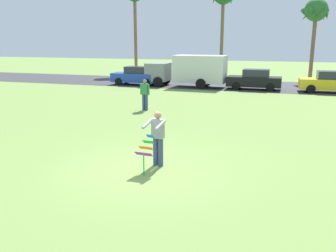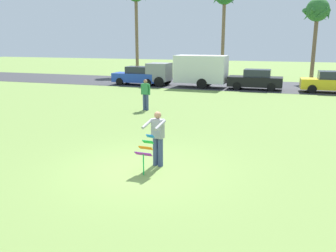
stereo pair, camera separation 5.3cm
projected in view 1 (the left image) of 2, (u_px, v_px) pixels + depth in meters
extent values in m
plane|color=olive|center=(143.00, 169.00, 10.87)|extent=(120.00, 120.00, 0.00)
cube|color=#38383D|center=(236.00, 85.00, 31.14)|extent=(120.00, 8.00, 0.01)
cylinder|color=#384772|center=(161.00, 152.00, 11.05)|extent=(0.16, 0.16, 0.90)
cylinder|color=#384772|center=(156.00, 151.00, 11.13)|extent=(0.16, 0.16, 0.90)
cube|color=gray|center=(158.00, 129.00, 10.92)|extent=(0.39, 0.28, 0.60)
sphere|color=#9E7051|center=(158.00, 115.00, 10.82)|extent=(0.22, 0.22, 0.22)
cylinder|color=gray|center=(160.00, 125.00, 10.56)|extent=(0.19, 0.59, 0.24)
cylinder|color=gray|center=(148.00, 124.00, 10.76)|extent=(0.19, 0.59, 0.24)
cube|color=blue|center=(150.00, 136.00, 10.60)|extent=(0.23, 0.15, 0.12)
cube|color=green|center=(148.00, 142.00, 10.49)|extent=(0.33, 0.16, 0.12)
cube|color=orange|center=(146.00, 148.00, 10.37)|extent=(0.42, 0.16, 0.12)
cube|color=purple|center=(144.00, 154.00, 10.26)|extent=(0.52, 0.17, 0.12)
cylinder|color=green|center=(144.00, 165.00, 10.33)|extent=(0.04, 0.04, 0.64)
cube|color=#2347B7|center=(136.00, 77.00, 31.31)|extent=(4.20, 1.70, 0.76)
cube|color=#282D38|center=(138.00, 70.00, 31.11)|extent=(2.02, 1.40, 0.60)
cylinder|color=black|center=(119.00, 82.00, 31.03)|extent=(0.64, 0.22, 0.64)
cylinder|color=black|center=(126.00, 80.00, 32.52)|extent=(0.64, 0.22, 0.64)
cylinder|color=black|center=(147.00, 83.00, 30.25)|extent=(0.64, 0.22, 0.64)
cylinder|color=black|center=(153.00, 81.00, 31.74)|extent=(0.64, 0.22, 0.64)
cube|color=gray|center=(158.00, 72.00, 30.66)|extent=(1.86, 1.95, 1.50)
cube|color=silver|center=(200.00, 69.00, 29.37)|extent=(4.26, 2.13, 2.20)
cylinder|color=black|center=(158.00, 82.00, 29.88)|extent=(0.85, 0.31, 0.84)
cylinder|color=black|center=(166.00, 80.00, 31.57)|extent=(0.85, 0.31, 0.84)
cylinder|color=black|center=(201.00, 84.00, 28.67)|extent=(0.85, 0.31, 0.84)
cylinder|color=black|center=(206.00, 81.00, 30.35)|extent=(0.85, 0.31, 0.84)
cube|color=black|center=(254.00, 81.00, 28.28)|extent=(4.20, 1.70, 0.76)
cube|color=#282D38|center=(256.00, 73.00, 28.08)|extent=(2.02, 1.39, 0.60)
cylinder|color=black|center=(236.00, 86.00, 28.00)|extent=(0.64, 0.22, 0.64)
cylinder|color=black|center=(238.00, 84.00, 29.49)|extent=(0.64, 0.22, 0.64)
cylinder|color=black|center=(270.00, 87.00, 27.21)|extent=(0.64, 0.22, 0.64)
cylinder|color=black|center=(271.00, 85.00, 28.71)|extent=(0.64, 0.22, 0.64)
cube|color=yellow|center=(329.00, 84.00, 26.64)|extent=(4.26, 1.87, 0.76)
cube|color=#282D38|center=(332.00, 75.00, 26.44)|extent=(2.07, 1.47, 0.60)
cylinder|color=black|center=(311.00, 89.00, 26.30)|extent=(0.65, 0.25, 0.64)
cylinder|color=black|center=(309.00, 86.00, 27.81)|extent=(0.65, 0.25, 0.64)
cylinder|color=brown|center=(135.00, 35.00, 40.65)|extent=(0.36, 0.36, 8.85)
cylinder|color=brown|center=(222.00, 37.00, 38.47)|extent=(0.36, 0.36, 8.31)
cone|color=#236028|center=(227.00, 0.00, 38.30)|extent=(1.62, 0.90, 1.28)
cone|color=#236028|center=(217.00, 0.00, 38.30)|extent=(1.27, 1.52, 1.28)
cylinder|color=brown|center=(313.00, 47.00, 33.70)|extent=(0.36, 0.36, 6.35)
sphere|color=#2D6B2D|center=(316.00, 10.00, 32.91)|extent=(2.10, 2.10, 2.10)
cone|color=#2D6B2D|center=(327.00, 15.00, 32.73)|extent=(0.44, 1.56, 1.28)
cone|color=#2D6B2D|center=(318.00, 15.00, 33.76)|extent=(1.62, 0.90, 1.28)
cone|color=#2D6B2D|center=(307.00, 15.00, 33.76)|extent=(1.27, 1.52, 1.28)
cone|color=#2D6B2D|center=(307.00, 15.00, 32.73)|extent=(1.27, 1.52, 1.28)
cone|color=#2D6B2D|center=(320.00, 14.00, 32.09)|extent=(1.62, 0.90, 1.28)
cylinder|color=#384772|center=(144.00, 102.00, 19.97)|extent=(0.16, 0.16, 0.90)
cylinder|color=#384772|center=(146.00, 102.00, 19.90)|extent=(0.16, 0.16, 0.90)
cube|color=#338C4C|center=(145.00, 89.00, 19.76)|extent=(0.38, 0.25, 0.60)
sphere|color=#9E7051|center=(145.00, 81.00, 19.66)|extent=(0.22, 0.22, 0.22)
cylinder|color=#338C4C|center=(141.00, 89.00, 19.86)|extent=(0.09, 0.09, 0.58)
cylinder|color=#338C4C|center=(149.00, 90.00, 19.67)|extent=(0.09, 0.09, 0.58)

